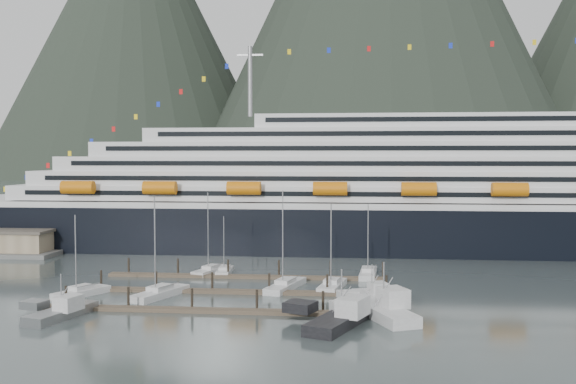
% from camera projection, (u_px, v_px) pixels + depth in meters
% --- Properties ---
extents(ground, '(1600.00, 1600.00, 0.00)m').
position_uv_depth(ground, '(259.00, 298.00, 100.44)').
color(ground, '#455152').
rests_on(ground, ground).
extents(mountains, '(870.00, 440.00, 420.00)m').
position_uv_depth(mountains, '(396.00, 14.00, 671.25)').
color(mountains, black).
rests_on(mountains, ground).
extents(cruise_ship, '(210.00, 30.40, 50.30)m').
position_uv_depth(cruise_ship, '(426.00, 197.00, 151.34)').
color(cruise_ship, black).
rests_on(cruise_ship, ground).
extents(dock_near, '(48.18, 2.28, 3.20)m').
position_uv_depth(dock_near, '(212.00, 310.00, 91.04)').
color(dock_near, '#4D4032').
rests_on(dock_near, ground).
extents(dock_mid, '(48.18, 2.28, 3.20)m').
position_uv_depth(dock_mid, '(230.00, 291.00, 103.95)').
color(dock_mid, '#4D4032').
rests_on(dock_mid, ground).
extents(dock_far, '(48.18, 2.28, 3.20)m').
position_uv_depth(dock_far, '(244.00, 276.00, 116.87)').
color(dock_far, '#4D4032').
rests_on(dock_far, ground).
extents(sailboat_a, '(6.69, 9.63, 12.85)m').
position_uv_depth(sailboat_a, '(81.00, 293.00, 101.82)').
color(sailboat_a, beige).
rests_on(sailboat_a, ground).
extents(sailboat_b, '(6.75, 11.68, 15.90)m').
position_uv_depth(sailboat_b, '(160.00, 294.00, 101.05)').
color(sailboat_b, beige).
rests_on(sailboat_b, ground).
extents(sailboat_d, '(5.86, 12.33, 16.30)m').
position_uv_depth(sailboat_d, '(285.00, 286.00, 107.07)').
color(sailboat_d, beige).
rests_on(sailboat_d, ground).
extents(sailboat_e, '(5.51, 10.04, 15.10)m').
position_uv_depth(sailboat_e, '(211.00, 271.00, 121.46)').
color(sailboat_e, beige).
rests_on(sailboat_e, ground).
extents(sailboat_f, '(2.78, 8.07, 10.83)m').
position_uv_depth(sailboat_f, '(225.00, 272.00, 120.95)').
color(sailboat_f, beige).
rests_on(sailboat_f, ground).
extents(sailboat_g, '(3.37, 10.95, 13.23)m').
position_uv_depth(sailboat_g, '(368.00, 274.00, 118.60)').
color(sailboat_g, beige).
rests_on(sailboat_g, ground).
extents(sailboat_h, '(4.58, 10.43, 14.21)m').
position_uv_depth(sailboat_h, '(332.00, 287.00, 106.89)').
color(sailboat_h, beige).
rests_on(sailboat_h, ground).
extents(trawler_a, '(9.05, 11.98, 6.31)m').
position_uv_depth(trawler_a, '(61.00, 311.00, 87.97)').
color(trawler_a, gray).
rests_on(trawler_a, ground).
extents(trawler_c, '(12.23, 15.50, 7.75)m').
position_uv_depth(trawler_c, '(340.00, 317.00, 84.28)').
color(trawler_c, black).
rests_on(trawler_c, ground).
extents(trawler_d, '(11.64, 14.03, 8.11)m').
position_uv_depth(trawler_d, '(382.00, 310.00, 87.95)').
color(trawler_d, beige).
rests_on(trawler_d, ground).
extents(trawler_e, '(8.07, 9.94, 6.09)m').
position_uv_depth(trawler_e, '(371.00, 297.00, 97.01)').
color(trawler_e, beige).
rests_on(trawler_e, ground).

